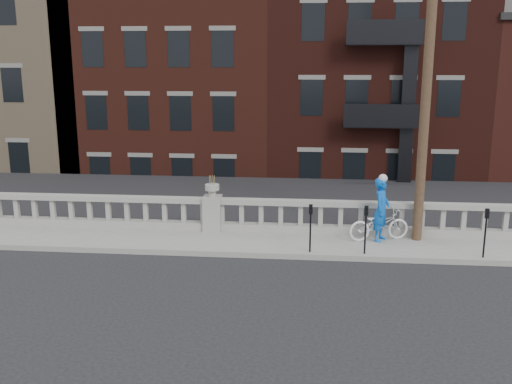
# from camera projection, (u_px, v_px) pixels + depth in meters

# --- Properties ---
(ground) EXTENTS (120.00, 120.00, 0.00)m
(ground) POSITION_uv_depth(u_px,v_px,m) (186.00, 282.00, 14.09)
(ground) COLOR black
(ground) RESTS_ON ground
(sidewalk) EXTENTS (32.00, 2.20, 0.15)m
(sidewalk) POSITION_uv_depth(u_px,v_px,m) (208.00, 242.00, 16.98)
(sidewalk) COLOR gray
(sidewalk) RESTS_ON ground
(balustrade) EXTENTS (28.00, 0.34, 1.03)m
(balustrade) POSITION_uv_depth(u_px,v_px,m) (213.00, 215.00, 17.77)
(balustrade) COLOR gray
(balustrade) RESTS_ON sidewalk
(planter_pedestal) EXTENTS (0.55, 0.55, 1.76)m
(planter_pedestal) POSITION_uv_depth(u_px,v_px,m) (213.00, 209.00, 17.73)
(planter_pedestal) COLOR gray
(planter_pedestal) RESTS_ON sidewalk
(lower_level) EXTENTS (80.00, 44.00, 20.80)m
(lower_level) POSITION_uv_depth(u_px,v_px,m) (272.00, 104.00, 35.78)
(lower_level) COLOR #605E59
(lower_level) RESTS_ON ground
(utility_pole) EXTENTS (1.60, 0.28, 10.00)m
(utility_pole) POSITION_uv_depth(u_px,v_px,m) (428.00, 64.00, 15.81)
(utility_pole) COLOR #422D1E
(utility_pole) RESTS_ON sidewalk
(parking_meter_a) EXTENTS (0.10, 0.09, 1.36)m
(parking_meter_a) POSITION_uv_depth(u_px,v_px,m) (310.00, 223.00, 15.66)
(parking_meter_a) COLOR black
(parking_meter_a) RESTS_ON sidewalk
(parking_meter_b) EXTENTS (0.10, 0.09, 1.36)m
(parking_meter_b) POSITION_uv_depth(u_px,v_px,m) (366.00, 224.00, 15.52)
(parking_meter_b) COLOR black
(parking_meter_b) RESTS_ON sidewalk
(parking_meter_c) EXTENTS (0.10, 0.09, 1.36)m
(parking_meter_c) POSITION_uv_depth(u_px,v_px,m) (486.00, 227.00, 15.23)
(parking_meter_c) COLOR black
(parking_meter_c) RESTS_ON sidewalk
(bicycle) EXTENTS (1.93, 1.13, 0.96)m
(bicycle) POSITION_uv_depth(u_px,v_px,m) (379.00, 224.00, 16.80)
(bicycle) COLOR white
(bicycle) RESTS_ON sidewalk
(cyclist) EXTENTS (0.69, 0.81, 1.89)m
(cyclist) POSITION_uv_depth(u_px,v_px,m) (381.00, 209.00, 16.66)
(cyclist) COLOR blue
(cyclist) RESTS_ON sidewalk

